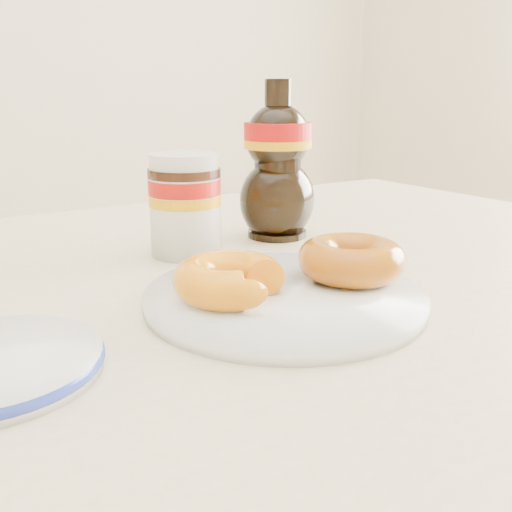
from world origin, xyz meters
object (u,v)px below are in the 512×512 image
dining_table (192,353)px  syrup_bottle (278,160)px  plate (284,296)px  donut_whole (351,259)px  donut_bitten (229,279)px  nutella_jar (185,201)px

dining_table → syrup_bottle: 0.29m
dining_table → plate: size_ratio=5.27×
dining_table → donut_whole: (0.13, -0.11, 0.12)m
syrup_bottle → donut_bitten: bearing=-133.2°
dining_table → donut_whole: bearing=-41.6°
plate → donut_whole: (0.08, -0.00, 0.03)m
donut_bitten → nutella_jar: nutella_jar is taller
donut_whole → nutella_jar: (-0.08, 0.21, 0.03)m
nutella_jar → donut_bitten: bearing=-104.9°
donut_whole → syrup_bottle: (0.07, 0.23, 0.07)m
plate → donut_bitten: bearing=168.5°
donut_whole → donut_bitten: bearing=173.8°
dining_table → nutella_jar: (0.05, 0.10, 0.15)m
donut_bitten → nutella_jar: size_ratio=0.83×
plate → donut_bitten: 0.06m
nutella_jar → plate: bearing=-89.7°
dining_table → syrup_bottle: syrup_bottle is taller
donut_bitten → dining_table: bearing=108.5°
donut_bitten → nutella_jar: (0.05, 0.20, 0.04)m
plate → syrup_bottle: 0.28m
plate → nutella_jar: (-0.00, 0.21, 0.06)m
dining_table → donut_bitten: size_ratio=13.67×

